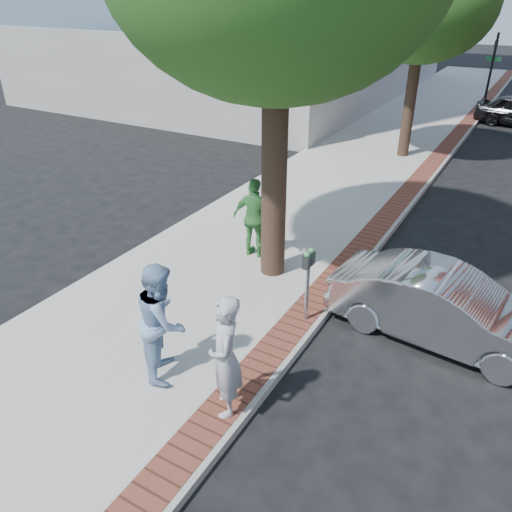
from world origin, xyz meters
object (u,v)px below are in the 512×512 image
Objects in this scene: person_green at (255,218)px; sedan_silver at (444,308)px; person_officer at (162,320)px; person_gray at (225,357)px; parking_meter at (308,271)px.

person_green is 4.50m from sedan_silver.
person_green is 0.46× the size of sedan_silver.
person_officer is at bearing 96.11° from person_green.
sedan_silver is (2.32, 3.52, -0.45)m from person_gray.
person_officer reaches higher than parking_meter.
parking_meter is at bearing 135.96° from person_green.
sedan_silver is (2.28, 0.87, -0.54)m from parking_meter.
person_gray is at bearing -90.96° from parking_meter.
parking_meter is at bearing -60.28° from person_officer.
sedan_silver is (3.63, 3.29, -0.47)m from person_officer.
person_gray is 0.98× the size of person_officer.
person_green is at bearing 83.95° from sedan_silver.
person_officer is at bearing -134.46° from person_gray.
person_green is at bearing -20.63° from person_officer.
person_green reaches higher than parking_meter.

